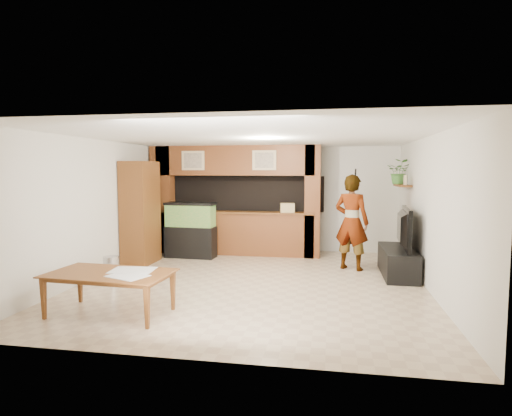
% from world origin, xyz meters
% --- Properties ---
extents(floor, '(6.50, 6.50, 0.00)m').
position_xyz_m(floor, '(0.00, 0.00, 0.00)').
color(floor, tan).
rests_on(floor, ground).
extents(ceiling, '(6.50, 6.50, 0.00)m').
position_xyz_m(ceiling, '(0.00, 0.00, 2.60)').
color(ceiling, white).
rests_on(ceiling, wall_back).
extents(wall_back, '(6.00, 0.00, 6.00)m').
position_xyz_m(wall_back, '(0.00, 3.25, 1.30)').
color(wall_back, silver).
rests_on(wall_back, floor).
extents(wall_left, '(0.00, 6.50, 6.50)m').
position_xyz_m(wall_left, '(-3.00, 0.00, 1.30)').
color(wall_left, silver).
rests_on(wall_left, floor).
extents(wall_right, '(0.00, 6.50, 6.50)m').
position_xyz_m(wall_right, '(3.00, 0.00, 1.30)').
color(wall_right, silver).
rests_on(wall_right, floor).
extents(partition, '(4.20, 0.99, 2.60)m').
position_xyz_m(partition, '(-0.95, 2.64, 1.31)').
color(partition, brown).
rests_on(partition, floor).
extents(wall_clock, '(0.05, 0.25, 0.25)m').
position_xyz_m(wall_clock, '(-2.97, 1.00, 1.90)').
color(wall_clock, black).
rests_on(wall_clock, wall_left).
extents(wall_shelf, '(0.25, 0.90, 0.04)m').
position_xyz_m(wall_shelf, '(2.85, 1.95, 1.70)').
color(wall_shelf, brown).
rests_on(wall_shelf, wall_right).
extents(pantry_cabinet, '(0.55, 0.90, 2.21)m').
position_xyz_m(pantry_cabinet, '(-2.70, 1.18, 1.11)').
color(pantry_cabinet, brown).
rests_on(pantry_cabinet, floor).
extents(trash_can, '(0.27, 0.27, 0.50)m').
position_xyz_m(trash_can, '(-2.45, -0.57, 0.25)').
color(trash_can, '#B2B2B7').
rests_on(trash_can, floor).
extents(aquarium, '(1.16, 0.43, 1.28)m').
position_xyz_m(aquarium, '(-1.83, 1.95, 0.63)').
color(aquarium, black).
rests_on(aquarium, floor).
extents(tv_stand, '(0.58, 1.58, 0.53)m').
position_xyz_m(tv_stand, '(2.65, 0.98, 0.26)').
color(tv_stand, black).
rests_on(tv_stand, floor).
extents(television, '(0.28, 1.38, 0.79)m').
position_xyz_m(television, '(2.65, 0.98, 0.92)').
color(television, black).
rests_on(television, tv_stand).
extents(photo_frame, '(0.05, 0.16, 0.21)m').
position_xyz_m(photo_frame, '(2.85, 1.62, 1.82)').
color(photo_frame, tan).
rests_on(photo_frame, wall_shelf).
extents(potted_plant, '(0.60, 0.56, 0.54)m').
position_xyz_m(potted_plant, '(2.82, 2.24, 1.99)').
color(potted_plant, '#386C2B').
rests_on(potted_plant, wall_shelf).
extents(person, '(0.84, 0.72, 1.94)m').
position_xyz_m(person, '(1.79, 1.34, 0.97)').
color(person, olive).
rests_on(person, floor).
extents(microphone, '(0.03, 0.09, 0.15)m').
position_xyz_m(microphone, '(1.84, 1.18, 1.98)').
color(microphone, black).
rests_on(microphone, person).
extents(dining_table, '(1.76, 1.05, 0.60)m').
position_xyz_m(dining_table, '(-1.66, -2.09, 0.30)').
color(dining_table, brown).
rests_on(dining_table, floor).
extents(newspaper_a, '(0.61, 0.53, 0.01)m').
position_xyz_m(newspaper_a, '(-1.31, -2.21, 0.60)').
color(newspaper_a, silver).
rests_on(newspaper_a, dining_table).
extents(newspaper_b, '(0.64, 0.49, 0.01)m').
position_xyz_m(newspaper_b, '(-1.40, -1.89, 0.60)').
color(newspaper_b, silver).
rests_on(newspaper_b, dining_table).
extents(counter_box, '(0.36, 0.27, 0.22)m').
position_xyz_m(counter_box, '(0.37, 2.45, 1.15)').
color(counter_box, tan).
rests_on(counter_box, partition).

